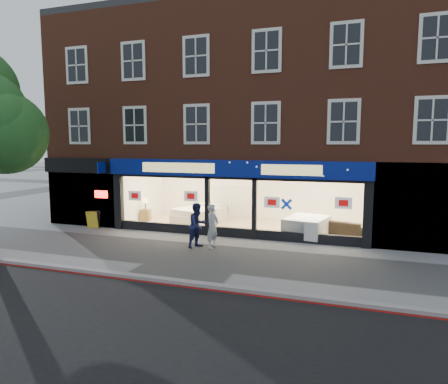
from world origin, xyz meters
The scene contains 13 objects.
ground centered at (0.00, 0.00, 0.00)m, with size 120.00×120.00×0.00m, color gray.
road centered at (0.00, -8.00, 0.00)m, with size 60.00×10.00×0.01m, color black.
kerb_line centered at (0.00, -3.10, 0.01)m, with size 60.00×0.10×0.01m, color #8C0A07.
kerb_stone centered at (0.00, -2.90, 0.06)m, with size 60.00×0.25×0.12m, color gray.
showroom_floor centered at (0.00, 5.25, 0.05)m, with size 11.00×4.50×0.10m, color tan.
building centered at (-0.02, 6.93, 6.67)m, with size 19.00×8.26×10.30m.
display_bed centered at (-2.33, 5.47, 0.48)m, with size 2.65×2.92×1.38m.
bedside_table centered at (-5.10, 4.80, 0.38)m, with size 0.45×0.45×0.55m, color brown.
mattress_stack centered at (3.10, 4.00, 0.49)m, with size 1.92×2.24×0.78m.
sofa centered at (4.60, 4.62, 0.40)m, with size 2.08×0.81×0.61m, color black.
a_board centered at (-6.70, 2.70, 0.41)m, with size 0.54×0.35×0.83m, color yellow.
pedestrian_grey centered at (-0.09, 1.12, 0.84)m, with size 0.62×0.40×1.69m, color #B7B9C0.
pedestrian_blue centered at (-0.66, 1.02, 0.87)m, with size 0.84×0.66×1.73m, color #1B1F4B.
Camera 1 is at (5.14, -12.89, 3.96)m, focal length 32.00 mm.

